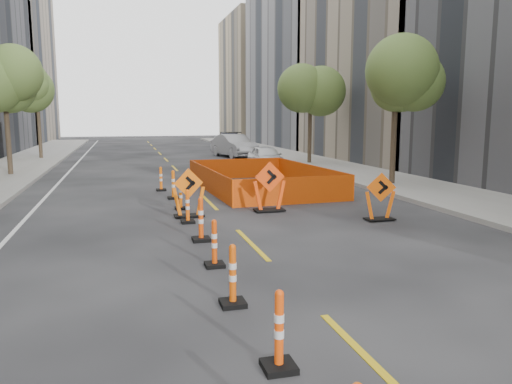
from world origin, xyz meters
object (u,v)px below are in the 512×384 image
object	(u,v)px
channelizer_4	(201,219)
parked_car_mid	(234,146)
parked_car_far	(229,142)
channelizer_7	(173,185)
channelizer_5	(188,206)
channelizer_6	(181,195)
chevron_sign_right	(380,197)
parked_car_near	(266,157)
channelizer_1	(279,330)
channelizer_3	(214,243)
channelizer_8	(161,179)
chevron_sign_left	(189,193)
channelizer_2	(233,275)
chevron_sign_center	(269,187)

from	to	relation	value
channelizer_4	parked_car_mid	bearing A→B (deg)	75.66
parked_car_far	channelizer_7	bearing A→B (deg)	-90.14
channelizer_5	parked_car_mid	xyz separation A→B (m)	(6.26, 22.13, 0.35)
channelizer_6	parked_car_far	world-z (taller)	parked_car_far
chevron_sign_right	parked_car_near	size ratio (longest dim) A/B	0.36
channelizer_1	channelizer_4	distance (m)	6.50
channelizer_3	channelizer_4	bearing A→B (deg)	88.47
parked_car_mid	channelizer_1	bearing A→B (deg)	-113.39
channelizer_3	channelizer_7	xyz separation A→B (m)	(0.03, 8.67, 0.04)
channelizer_3	parked_car_far	distance (m)	33.21
channelizer_5	parked_car_far	xyz separation A→B (m)	(7.11, 28.10, 0.33)
parked_car_far	channelizer_4	bearing A→B (deg)	-86.66
channelizer_1	chevron_sign_right	distance (m)	9.36
channelizer_5	channelizer_7	xyz separation A→B (m)	(0.02, 4.33, 0.05)
channelizer_4	chevron_sign_right	world-z (taller)	chevron_sign_right
channelizer_8	channelizer_6	bearing A→B (deg)	-85.88
channelizer_6	parked_car_mid	distance (m)	20.91
chevron_sign_left	channelizer_7	bearing A→B (deg)	82.31
channelizer_1	parked_car_mid	size ratio (longest dim) A/B	0.20
channelizer_4	channelizer_5	xyz separation A→B (m)	(-0.05, 2.17, -0.06)
channelizer_2	channelizer_4	distance (m)	4.34
channelizer_2	parked_car_far	world-z (taller)	parked_car_far
chevron_sign_right	parked_car_mid	world-z (taller)	parked_car_mid
channelizer_8	chevron_sign_left	xyz separation A→B (m)	(0.41, -5.65, 0.25)
chevron_sign_left	parked_car_mid	world-z (taller)	parked_car_mid
channelizer_7	parked_car_mid	distance (m)	18.86
channelizer_8	chevron_sign_left	bearing A→B (deg)	-85.84
channelizer_6	parked_car_far	xyz separation A→B (m)	(7.07, 25.93, 0.35)
channelizer_8	chevron_sign_left	distance (m)	5.67
chevron_sign_left	parked_car_near	size ratio (longest dim) A/B	0.38
channelizer_3	parked_car_mid	distance (m)	27.20
channelizer_1	channelizer_6	size ratio (longest dim) A/B	1.07
chevron_sign_center	parked_car_near	bearing A→B (deg)	74.43
channelizer_4	channelizer_7	distance (m)	6.50
channelizer_7	parked_car_near	bearing A→B (deg)	56.18
channelizer_2	chevron_sign_center	bearing A→B (deg)	69.28
chevron_sign_right	parked_car_near	bearing A→B (deg)	105.13
channelizer_8	channelizer_4	bearing A→B (deg)	-87.91
channelizer_1	chevron_sign_center	bearing A→B (deg)	74.15
channelizer_2	channelizer_6	bearing A→B (deg)	89.03
channelizer_7	parked_car_far	distance (m)	24.80
parked_car_far	parked_car_mid	bearing A→B (deg)	-81.63
parked_car_near	channelizer_1	bearing A→B (deg)	-104.12
channelizer_5	parked_car_far	bearing A→B (deg)	75.79
parked_car_near	parked_car_mid	distance (m)	8.41
channelizer_5	channelizer_6	xyz separation A→B (m)	(0.05, 2.17, -0.01)
channelizer_1	channelizer_7	xyz separation A→B (m)	(0.03, 13.00, 0.03)
channelizer_1	chevron_sign_right	world-z (taller)	chevron_sign_right
channelizer_7	parked_car_far	bearing A→B (deg)	73.39
channelizer_6	parked_car_far	size ratio (longest dim) A/B	0.17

